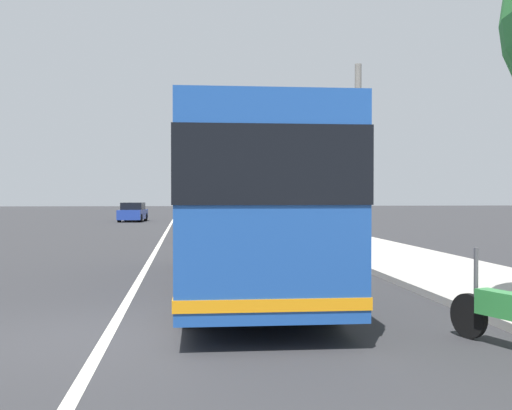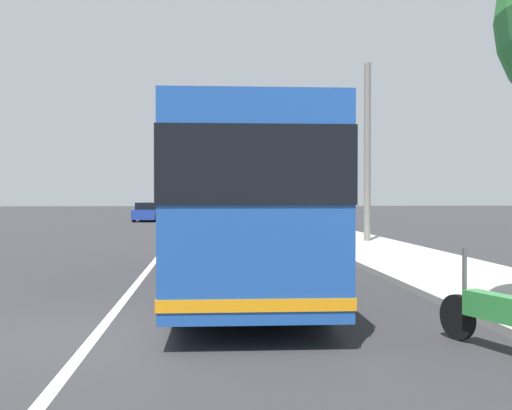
% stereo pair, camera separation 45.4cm
% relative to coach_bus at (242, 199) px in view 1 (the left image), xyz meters
% --- Properties ---
extents(ground_plane, '(220.00, 220.00, 0.00)m').
position_rel_coach_bus_xyz_m(ground_plane, '(-4.17, 2.27, -1.89)').
color(ground_plane, '#2D2D30').
extents(sidewalk_curb, '(110.00, 3.60, 0.14)m').
position_rel_coach_bus_xyz_m(sidewalk_curb, '(5.83, -5.21, -1.82)').
color(sidewalk_curb, '#B2ADA3').
rests_on(sidewalk_curb, ground).
extents(lane_divider_line, '(110.00, 0.16, 0.01)m').
position_rel_coach_bus_xyz_m(lane_divider_line, '(5.83, 2.27, -1.89)').
color(lane_divider_line, silver).
rests_on(lane_divider_line, ground).
extents(coach_bus, '(11.03, 2.72, 3.30)m').
position_rel_coach_bus_xyz_m(coach_bus, '(0.00, 0.00, 0.00)').
color(coach_bus, '#1E4C9E').
rests_on(coach_bus, ground).
extents(car_ahead_same_lane, '(4.44, 1.99, 1.61)m').
position_rel_coach_bus_xyz_m(car_ahead_same_lane, '(13.93, 0.46, -1.14)').
color(car_ahead_same_lane, silver).
rests_on(car_ahead_same_lane, ground).
extents(car_oncoming, '(4.44, 1.99, 1.53)m').
position_rel_coach_bus_xyz_m(car_oncoming, '(40.47, -0.66, -1.17)').
color(car_oncoming, red).
rests_on(car_oncoming, ground).
extents(car_side_street, '(4.37, 2.04, 1.45)m').
position_rel_coach_bus_xyz_m(car_side_street, '(34.50, 5.29, -1.20)').
color(car_side_street, navy).
rests_on(car_side_street, ground).
extents(utility_pole, '(0.27, 0.27, 7.33)m').
position_rel_coach_bus_xyz_m(utility_pole, '(11.25, -5.78, 1.78)').
color(utility_pole, slate).
rests_on(utility_pole, ground).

